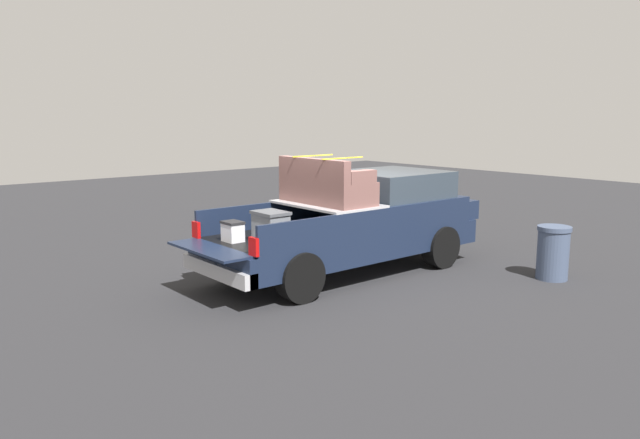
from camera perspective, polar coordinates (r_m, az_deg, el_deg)
name	(u,v)px	position (r m, az deg, el deg)	size (l,w,h in m)	color
ground_plane	(344,273)	(11.63, 2.28, -5.02)	(40.00, 40.00, 0.00)	#262628
pickup_truck	(359,221)	(11.67, 3.66, -0.16)	(6.05, 2.06, 2.23)	#162138
trash_can	(553,252)	(11.89, 20.91, -2.89)	(0.60, 0.60, 0.98)	#3F4C66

